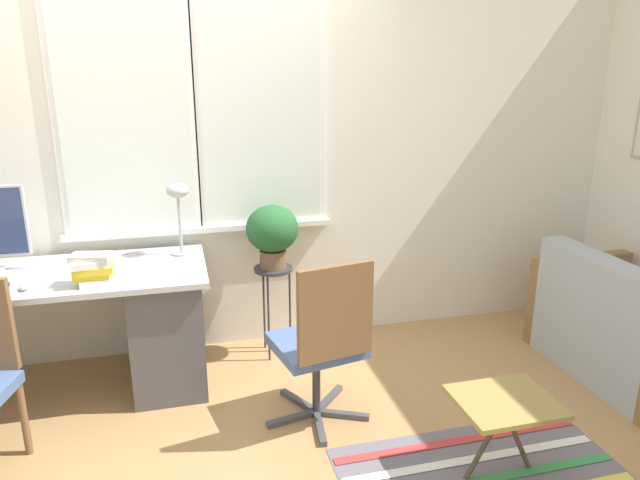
# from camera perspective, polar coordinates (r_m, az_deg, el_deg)

# --- Properties ---
(ground_plane) EXTENTS (14.00, 14.00, 0.00)m
(ground_plane) POSITION_cam_1_polar(r_m,az_deg,el_deg) (3.39, -12.39, -16.15)
(ground_plane) COLOR tan
(wall_back_with_window) EXTENTS (9.00, 0.12, 2.70)m
(wall_back_with_window) POSITION_cam_1_polar(r_m,az_deg,el_deg) (3.69, -14.15, 9.07)
(wall_back_with_window) COLOR white
(wall_back_with_window) RESTS_ON ground_plane
(desk) EXTENTS (2.04, 0.73, 0.74)m
(desk) POSITION_cam_1_polar(r_m,az_deg,el_deg) (3.63, -27.55, -8.35)
(desk) COLOR #B2B7BC
(desk) RESTS_ON ground_plane
(mouse) EXTENTS (0.04, 0.07, 0.04)m
(mouse) POSITION_cam_1_polar(r_m,az_deg,el_deg) (3.27, -27.47, -4.16)
(mouse) COLOR silver
(mouse) RESTS_ON desk
(desk_lamp) EXTENTS (0.13, 0.13, 0.43)m
(desk_lamp) POSITION_cam_1_polar(r_m,az_deg,el_deg) (3.49, -14.00, 3.92)
(desk_lamp) COLOR #ADADB2
(desk_lamp) RESTS_ON desk
(book_stack) EXTENTS (0.22, 0.16, 0.17)m
(book_stack) POSITION_cam_1_polar(r_m,az_deg,el_deg) (3.18, -21.79, -2.67)
(book_stack) COLOR white
(book_stack) RESTS_ON desk
(office_chair_swivel) EXTENTS (0.56, 0.55, 0.93)m
(office_chair_swivel) POSITION_cam_1_polar(r_m,az_deg,el_deg) (2.97, 0.26, -10.10)
(office_chair_swivel) COLOR #47474C
(office_chair_swivel) RESTS_ON ground_plane
(couch_loveseat) EXTENTS (0.74, 1.11, 0.77)m
(couch_loveseat) POSITION_cam_1_polar(r_m,az_deg,el_deg) (4.00, 28.36, -8.14)
(couch_loveseat) COLOR #9EA8B2
(couch_loveseat) RESTS_ON ground_plane
(plant_stand) EXTENTS (0.25, 0.25, 0.60)m
(plant_stand) POSITION_cam_1_polar(r_m,az_deg,el_deg) (3.68, -4.68, -3.87)
(plant_stand) COLOR #333338
(plant_stand) RESTS_ON ground_plane
(potted_plant) EXTENTS (0.33, 0.33, 0.41)m
(potted_plant) POSITION_cam_1_polar(r_m,az_deg,el_deg) (3.59, -4.80, 0.86)
(potted_plant) COLOR brown
(potted_plant) RESTS_ON plant_stand
(floor_rug_striped) EXTENTS (1.33, 0.65, 0.01)m
(floor_rug_striped) POSITION_cam_1_polar(r_m,az_deg,el_deg) (2.99, 15.71, -21.21)
(floor_rug_striped) COLOR slate
(floor_rug_striped) RESTS_ON ground_plane
(folding_stool) EXTENTS (0.44, 0.37, 0.40)m
(folding_stool) POSITION_cam_1_polar(r_m,az_deg,el_deg) (2.79, 17.98, -15.50)
(folding_stool) COLOR olive
(folding_stool) RESTS_ON ground_plane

